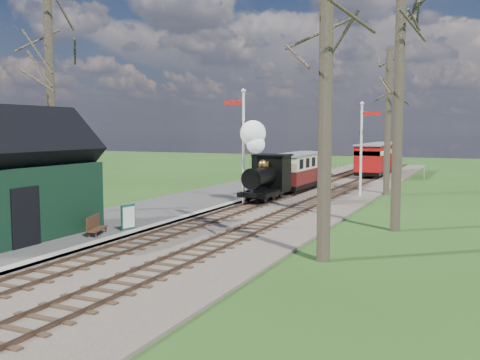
% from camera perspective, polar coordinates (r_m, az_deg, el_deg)
% --- Properties ---
extents(ground, '(140.00, 140.00, 0.00)m').
position_cam_1_polar(ground, '(15.34, -22.64, -10.50)').
color(ground, '#254A17').
rests_on(ground, ground).
extents(distant_hills, '(114.40, 48.00, 22.02)m').
position_cam_1_polar(distant_hills, '(77.65, 16.82, -9.92)').
color(distant_hills, '#385B23').
rests_on(distant_hills, ground).
extents(ballast_bed, '(8.00, 60.00, 0.10)m').
position_cam_1_polar(ballast_bed, '(33.63, 7.68, -1.50)').
color(ballast_bed, brown).
rests_on(ballast_bed, ground).
extents(track_near, '(1.60, 60.00, 0.15)m').
position_cam_1_polar(track_near, '(34.01, 5.58, -1.31)').
color(track_near, brown).
rests_on(track_near, ground).
extents(track_far, '(1.60, 60.00, 0.15)m').
position_cam_1_polar(track_far, '(33.27, 9.82, -1.52)').
color(track_far, brown).
rests_on(track_far, ground).
extents(platform, '(5.00, 44.00, 0.20)m').
position_cam_1_polar(platform, '(28.25, -6.50, -2.71)').
color(platform, '#474442').
rests_on(platform, ground).
extents(coping_strip, '(0.40, 44.00, 0.21)m').
position_cam_1_polar(coping_strip, '(27.15, -2.32, -3.01)').
color(coping_strip, '#B2AD9E').
rests_on(coping_strip, ground).
extents(station_shed, '(3.25, 6.30, 4.78)m').
position_cam_1_polar(station_shed, '(20.73, -22.88, -0.06)').
color(station_shed, black).
rests_on(station_shed, platform).
extents(semaphore_near, '(1.22, 0.24, 6.22)m').
position_cam_1_polar(semaphore_near, '(28.48, 0.25, 4.50)').
color(semaphore_near, silver).
rests_on(semaphore_near, ground).
extents(semaphore_far, '(1.22, 0.24, 5.72)m').
position_cam_1_polar(semaphore_far, '(32.64, 12.94, 4.01)').
color(semaphore_far, silver).
rests_on(semaphore_far, ground).
extents(bare_trees, '(15.51, 22.39, 12.00)m').
position_cam_1_polar(bare_trees, '(22.26, -1.06, 8.30)').
color(bare_trees, '#382D23').
rests_on(bare_trees, ground).
extents(fence_line, '(12.60, 0.08, 1.00)m').
position_cam_1_polar(fence_line, '(47.31, 11.44, 1.06)').
color(fence_line, slate).
rests_on(fence_line, ground).
extents(locomotive, '(1.74, 4.07, 4.36)m').
position_cam_1_polar(locomotive, '(29.42, 2.61, 1.40)').
color(locomotive, black).
rests_on(locomotive, ground).
extents(coach, '(2.03, 6.97, 2.14)m').
position_cam_1_polar(coach, '(35.14, 6.31, 1.16)').
color(coach, black).
rests_on(coach, ground).
extents(red_carriage_a, '(2.18, 5.39, 2.29)m').
position_cam_1_polar(red_carriage_a, '(45.80, 13.98, 2.14)').
color(red_carriage_a, black).
rests_on(red_carriage_a, ground).
extents(red_carriage_b, '(2.18, 5.39, 2.29)m').
position_cam_1_polar(red_carriage_b, '(51.21, 15.11, 2.45)').
color(red_carriage_b, black).
rests_on(red_carriage_b, ground).
extents(sign_board, '(0.21, 0.68, 0.99)m').
position_cam_1_polar(sign_board, '(21.21, -11.85, -3.90)').
color(sign_board, '#0F482F').
rests_on(sign_board, platform).
extents(bench, '(0.75, 1.30, 0.71)m').
position_cam_1_polar(bench, '(20.60, -15.20, -4.71)').
color(bench, '#422817').
rests_on(bench, platform).
extents(person, '(0.38, 0.52, 1.30)m').
position_cam_1_polar(person, '(20.63, -19.03, -3.92)').
color(person, black).
rests_on(person, platform).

